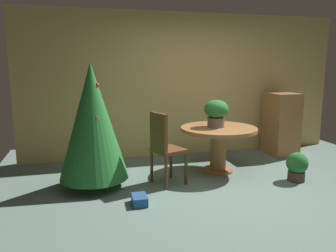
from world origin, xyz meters
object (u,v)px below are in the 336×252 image
Objects in this scene: flower_vase at (216,112)px; holiday_tree at (92,121)px; wooden_chair_left at (164,145)px; potted_plant at (297,166)px; gift_box_blue at (139,200)px; wooden_cabinet at (281,124)px; round_dining_table at (219,138)px.

holiday_tree reaches higher than flower_vase.
flower_vase is 0.41× the size of wooden_chair_left.
wooden_chair_left is 1.97m from potted_plant.
gift_box_blue is 0.23× the size of wooden_cabinet.
gift_box_blue is at bearing -144.85° from flower_vase.
holiday_tree is 2.99m from potted_plant.
round_dining_table is 1.02× the size of wooden_cabinet.
round_dining_table reaches higher than gift_box_blue.
wooden_cabinet is (2.99, 1.62, 0.52)m from gift_box_blue.
potted_plant is at bearing -37.20° from round_dining_table.
round_dining_table is 1.70m from wooden_cabinet.
flower_vase is 0.25× the size of holiday_tree.
flower_vase is 1.90m from holiday_tree.
holiday_tree is 3.61m from wooden_cabinet.
round_dining_table is at bearing 33.44° from gift_box_blue.
holiday_tree is (-1.89, -0.23, -0.03)m from flower_vase.
potted_plant is (0.97, -0.75, -0.73)m from flower_vase.
wooden_chair_left is 1.03m from holiday_tree.
flower_vase reaches higher than round_dining_table.
wooden_cabinet is at bearing 28.51° from gift_box_blue.
holiday_tree is (-1.93, -0.19, 0.39)m from round_dining_table.
potted_plant is (1.90, -0.36, -0.35)m from wooden_chair_left.
holiday_tree is 6.42× the size of gift_box_blue.
wooden_cabinet reaches higher than flower_vase.
holiday_tree is 4.02× the size of potted_plant.
wooden_cabinet is at bearing 23.54° from round_dining_table.
wooden_cabinet is (3.48, 0.87, -0.34)m from holiday_tree.
potted_plant is at bearing -114.23° from wooden_cabinet.
holiday_tree reaches higher than gift_box_blue.
holiday_tree is 1.25m from gift_box_blue.
wooden_cabinet reaches higher than round_dining_table.
wooden_cabinet is at bearing 65.77° from potted_plant.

